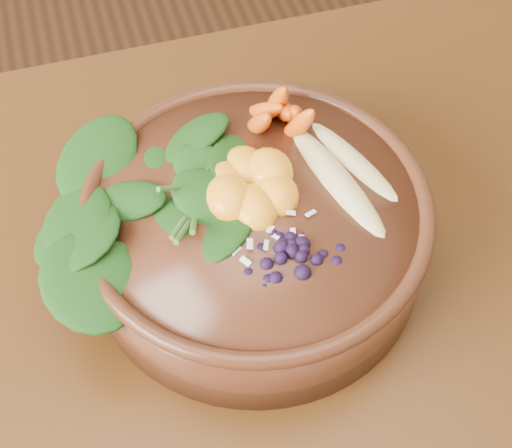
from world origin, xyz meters
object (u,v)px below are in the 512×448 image
object	(u,v)px
stoneware_bowl	(256,232)
carrot_cluster	(276,89)
blueberry_pile	(291,244)
banana_halves	(346,159)
mandarin_cluster	(250,175)
kale_heap	(177,151)

from	to	relation	value
stoneware_bowl	carrot_cluster	size ratio (longest dim) A/B	3.62
carrot_cluster	blueberry_pile	size ratio (longest dim) A/B	0.60
banana_halves	carrot_cluster	bearing A→B (deg)	113.06
banana_halves	blueberry_pile	distance (m)	0.09
banana_halves	mandarin_cluster	world-z (taller)	mandarin_cluster
stoneware_bowl	blueberry_pile	xyz separation A→B (m)	(0.01, -0.05, 0.05)
kale_heap	blueberry_pile	bearing A→B (deg)	-61.56
kale_heap	blueberry_pile	size ratio (longest dim) A/B	1.42
kale_heap	blueberry_pile	xyz separation A→B (m)	(0.06, -0.10, -0.00)
mandarin_cluster	banana_halves	bearing A→B (deg)	-3.10
carrot_cluster	banana_halves	distance (m)	0.08
mandarin_cluster	blueberry_pile	world-z (taller)	blueberry_pile
kale_heap	carrot_cluster	xyz separation A→B (m)	(0.08, 0.03, 0.02)
carrot_cluster	mandarin_cluster	size ratio (longest dim) A/B	0.87
carrot_cluster	mandarin_cluster	bearing A→B (deg)	-129.81
stoneware_bowl	blueberry_pile	world-z (taller)	blueberry_pile
kale_heap	banana_halves	world-z (taller)	kale_heap
carrot_cluster	blueberry_pile	world-z (taller)	carrot_cluster
stoneware_bowl	banana_halves	bearing A→B (deg)	9.39
kale_heap	blueberry_pile	distance (m)	0.12
kale_heap	banana_halves	bearing A→B (deg)	-16.90
stoneware_bowl	banana_halves	distance (m)	0.09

